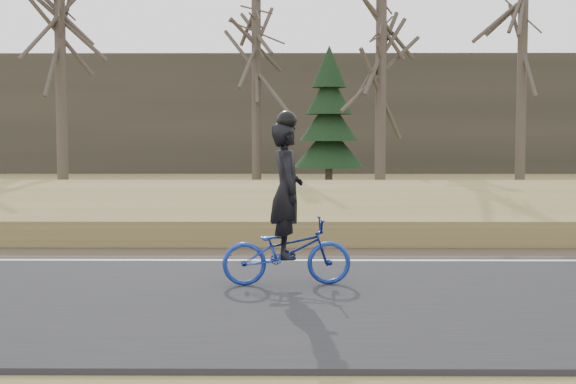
{
  "coord_description": "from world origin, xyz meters",
  "views": [
    {
      "loc": [
        -4.56,
        -12.05,
        2.02
      ],
      "look_at": [
        -4.65,
        0.5,
        1.1
      ],
      "focal_mm": 50.0,
      "sensor_mm": 36.0,
      "label": 1
    }
  ],
  "objects": [
    {
      "name": "conifer",
      "position": [
        -3.28,
        17.15,
        2.46
      ],
      "size": [
        2.6,
        2.6,
        5.2
      ],
      "color": "#4C4338",
      "rests_on": "ground"
    },
    {
      "name": "bare_tree_left",
      "position": [
        -5.95,
        17.91,
        4.03
      ],
      "size": [
        0.36,
        0.36,
        8.05
      ],
      "primitive_type": "cylinder",
      "color": "#4C4338",
      "rests_on": "ground"
    },
    {
      "name": "railroad",
      "position": [
        0.0,
        8.0,
        0.53
      ],
      "size": [
        120.0,
        2.4,
        0.29
      ],
      "color": "black",
      "rests_on": "ballast"
    },
    {
      "name": "bare_tree_far_left",
      "position": [
        -12.15,
        14.15,
        3.93
      ],
      "size": [
        0.36,
        0.36,
        7.85
      ],
      "primitive_type": "cylinder",
      "color": "#4C4338",
      "rests_on": "ground"
    },
    {
      "name": "treeline_backdrop",
      "position": [
        0.0,
        30.0,
        3.0
      ],
      "size": [
        120.0,
        4.0,
        6.0
      ],
      "primitive_type": "cube",
      "color": "#383328",
      "rests_on": "ground"
    },
    {
      "name": "cyclist",
      "position": [
        -4.65,
        -1.78,
        0.8
      ],
      "size": [
        1.71,
        0.73,
        2.25
      ],
      "rotation": [
        0.0,
        0.0,
        1.66
      ],
      "color": "navy",
      "rests_on": "road"
    },
    {
      "name": "bare_tree_center",
      "position": [
        3.72,
        17.3,
        4.56
      ],
      "size": [
        0.36,
        0.36,
        9.11
      ],
      "primitive_type": "cylinder",
      "color": "#4C4338",
      "rests_on": "ground"
    },
    {
      "name": "ballast",
      "position": [
        0.0,
        8.0,
        0.23
      ],
      "size": [
        120.0,
        3.0,
        0.45
      ],
      "primitive_type": "cube",
      "color": "slate",
      "rests_on": "ground"
    },
    {
      "name": "bare_tree_near_left",
      "position": [
        -1.72,
        14.34,
        3.64
      ],
      "size": [
        0.36,
        0.36,
        7.29
      ],
      "primitive_type": "cylinder",
      "color": "#4C4338",
      "rests_on": "ground"
    },
    {
      "name": "embankment",
      "position": [
        0.0,
        4.2,
        0.22
      ],
      "size": [
        120.0,
        5.0,
        0.44
      ],
      "primitive_type": "cube",
      "color": "olive",
      "rests_on": "ground"
    },
    {
      "name": "shoulder",
      "position": [
        0.0,
        1.2,
        0.02
      ],
      "size": [
        120.0,
        1.6,
        0.04
      ],
      "primitive_type": "cube",
      "color": "#473A2B",
      "rests_on": "ground"
    }
  ]
}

